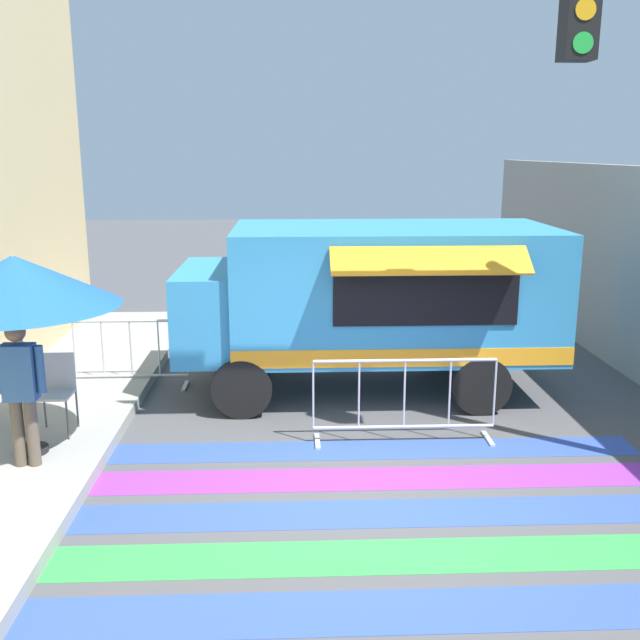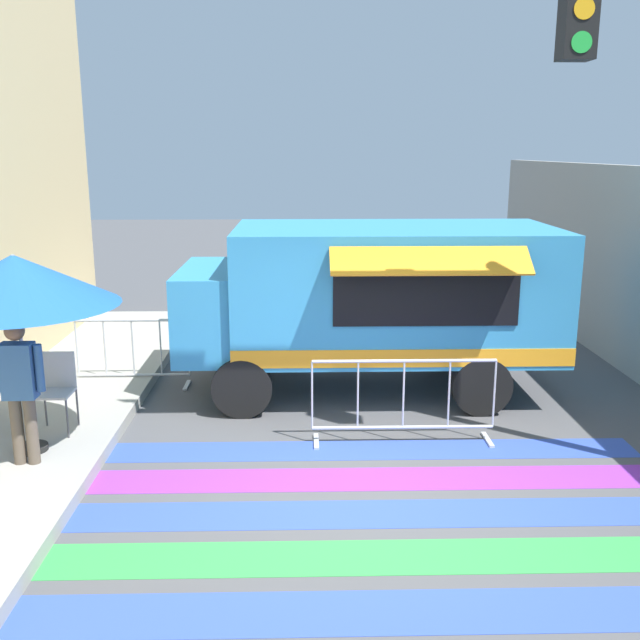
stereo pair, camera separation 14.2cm
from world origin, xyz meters
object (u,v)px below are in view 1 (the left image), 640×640
object	(u,v)px
folding_chair	(56,385)
food_truck	(364,294)
patio_umbrella	(15,282)
vendor_person	(21,386)
traffic_signal_pole	(626,109)
barricade_side	(131,355)
barricade_front	(404,401)

from	to	relation	value
folding_chair	food_truck	bearing A→B (deg)	12.85
patio_umbrella	vendor_person	size ratio (longest dim) A/B	1.41
traffic_signal_pole	folding_chair	size ratio (longest dim) A/B	5.99
patio_umbrella	barricade_side	bearing A→B (deg)	78.39
vendor_person	barricade_front	size ratio (longest dim) A/B	0.71
barricade_front	barricade_side	bearing A→B (deg)	149.93
folding_chair	barricade_front	xyz separation A→B (m)	(4.18, -0.14, -0.21)
traffic_signal_pole	patio_umbrella	size ratio (longest dim) A/B	2.54
barricade_front	barricade_side	world-z (taller)	same
patio_umbrella	traffic_signal_pole	bearing A→B (deg)	-2.51
food_truck	barricade_side	xyz separation A→B (m)	(-3.44, 0.19, -0.94)
food_truck	barricade_front	world-z (taller)	food_truck
patio_umbrella	food_truck	bearing A→B (deg)	31.94
food_truck	barricade_front	size ratio (longest dim) A/B	2.39
traffic_signal_pole	folding_chair	bearing A→B (deg)	171.53
traffic_signal_pole	barricade_side	world-z (taller)	traffic_signal_pole
folding_chair	barricade_side	world-z (taller)	folding_chair
vendor_person	barricade_front	xyz separation A→B (m)	(4.21, 0.84, -0.53)
barricade_side	vendor_person	bearing A→B (deg)	-98.95
food_truck	barricade_side	world-z (taller)	food_truck
food_truck	vendor_person	xyz separation A→B (m)	(-3.91, -2.81, -0.40)
folding_chair	barricade_side	size ratio (longest dim) A/B	0.57
patio_umbrella	barricade_side	size ratio (longest dim) A/B	1.33
food_truck	folding_chair	bearing A→B (deg)	-154.63
barricade_front	vendor_person	bearing A→B (deg)	-168.76
traffic_signal_pole	barricade_side	bearing A→B (deg)	152.88
traffic_signal_pole	patio_umbrella	world-z (taller)	traffic_signal_pole
folding_chair	barricade_side	distance (m)	2.09
food_truck	traffic_signal_pole	world-z (taller)	traffic_signal_pole
food_truck	barricade_front	xyz separation A→B (m)	(0.30, -1.98, -0.92)
food_truck	vendor_person	distance (m)	4.83
folding_chair	traffic_signal_pole	bearing A→B (deg)	-20.98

